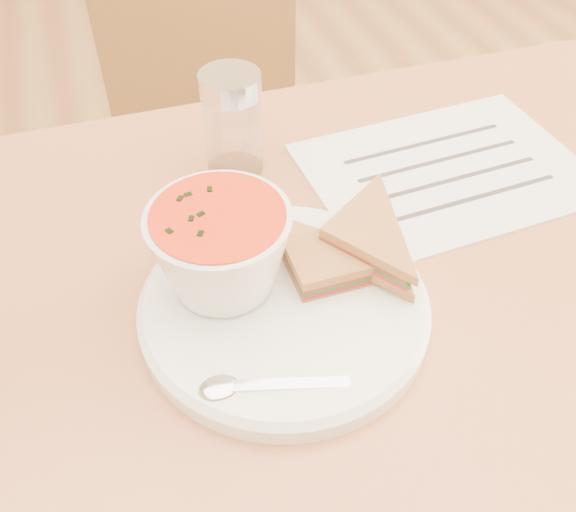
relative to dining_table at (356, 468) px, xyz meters
name	(u,v)px	position (x,y,z in m)	size (l,w,h in m)	color
dining_table	(356,468)	(0.00, 0.00, 0.00)	(1.00, 0.70, 0.75)	brown
chair_far	(231,170)	(-0.01, 0.62, 0.05)	(0.38, 0.38, 0.85)	brown
plate	(284,308)	(-0.10, -0.01, 0.38)	(0.25, 0.25, 0.02)	white
soup_bowl	(221,253)	(-0.15, 0.02, 0.43)	(0.12, 0.12, 0.08)	white
sandwich_half_a	(303,297)	(-0.09, -0.02, 0.41)	(0.10, 0.10, 0.03)	#C08A43
sandwich_half_b	(319,241)	(-0.06, 0.02, 0.42)	(0.10, 0.10, 0.03)	#C08A43
spoon	(283,385)	(-0.13, -0.09, 0.40)	(0.17, 0.03, 0.01)	silver
paper_menu	(447,171)	(0.13, 0.13, 0.38)	(0.30, 0.22, 0.00)	white
condiment_shaker	(233,124)	(-0.09, 0.21, 0.43)	(0.06, 0.06, 0.11)	silver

